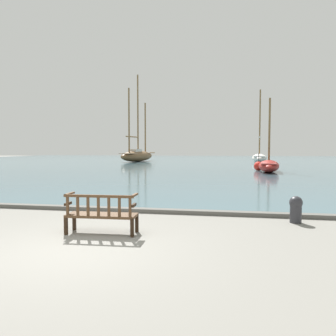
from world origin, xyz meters
The scene contains 9 objects.
ground_plane centered at (0.00, 0.00, 0.00)m, with size 160.00×160.00×0.00m, color gray.
harbor_water centered at (0.00, 44.00, 0.04)m, with size 100.00×80.00×0.08m, color #476670.
quay_edge_kerb centered at (0.00, 3.85, 0.06)m, with size 40.00×0.30×0.12m, color #5B5954.
park_bench centered at (0.11, 1.22, 0.47)m, with size 1.62×0.59×0.92m.
sailboat_mid_starboard centered at (-10.17, 40.86, 1.11)m, with size 3.81×11.14×12.68m.
sailboat_mid_port centered at (7.20, 40.42, 0.82)m, with size 2.66×9.37×9.90m.
sailboat_outer_port centered at (6.22, 21.71, 0.64)m, with size 2.18×5.47×5.95m.
mooring_bollard centered at (4.70, 3.19, 0.39)m, with size 0.34×0.34×0.70m.
channel_buoy centered at (5.53, 22.95, 0.48)m, with size 0.79×0.79×1.49m.
Camera 1 is at (2.92, -5.75, 1.93)m, focal length 35.00 mm.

